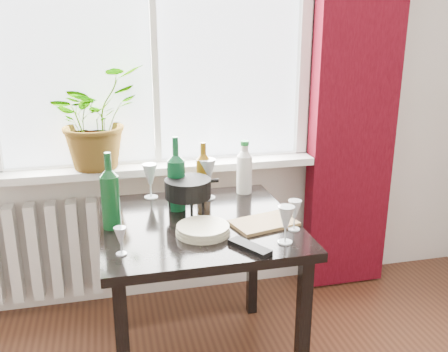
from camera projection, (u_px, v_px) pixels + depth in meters
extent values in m
cube|color=white|center=(152.00, 18.00, 2.55)|extent=(1.72, 0.08, 1.62)
cube|color=white|center=(160.00, 167.00, 2.72)|extent=(1.72, 0.20, 0.04)
cube|color=#3B050E|center=(357.00, 75.00, 2.79)|extent=(0.50, 0.12, 2.56)
cube|color=silver|center=(24.00, 253.00, 2.71)|extent=(0.80, 0.10, 0.55)
cube|color=black|center=(198.00, 225.00, 2.21)|extent=(0.85, 0.85, 0.04)
cube|color=black|center=(117.00, 271.00, 2.58)|extent=(0.05, 0.05, 0.70)
cube|color=black|center=(303.00, 333.00, 2.07)|extent=(0.05, 0.05, 0.70)
cube|color=black|center=(252.00, 256.00, 2.74)|extent=(0.05, 0.05, 0.70)
imported|color=#36731E|center=(94.00, 118.00, 2.57)|extent=(0.63, 0.63, 0.53)
cylinder|color=beige|center=(203.00, 229.00, 2.07)|extent=(0.23, 0.23, 0.04)
cube|color=black|center=(250.00, 247.00, 1.93)|extent=(0.14, 0.19, 0.02)
cube|color=olive|center=(264.00, 223.00, 2.17)|extent=(0.31, 0.24, 0.01)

